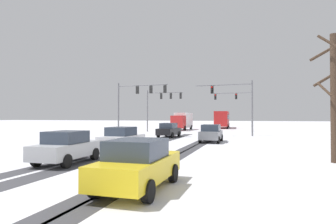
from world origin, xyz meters
name	(u,v)px	position (x,y,z in m)	size (l,w,h in m)	color
wheel_track_left_lane	(193,149)	(3.75, 15.16, 0.00)	(0.78, 33.36, 0.01)	#424247
wheel_track_right_lane	(185,149)	(3.13, 15.16, 0.00)	(0.73, 33.36, 0.01)	#424247
wheel_track_center	(142,147)	(-0.26, 15.16, 0.00)	(1.17, 33.36, 0.01)	#424247
wheel_track_oncoming	(126,147)	(-1.65, 15.16, 0.00)	(1.02, 33.36, 0.01)	#424247
sidewalk_kerb_right	(277,154)	(9.31, 13.65, 0.06)	(4.00, 33.36, 0.12)	white
traffic_signal_near_right	(236,98)	(6.07, 28.39, 4.46)	(6.64, 0.39, 6.50)	slate
traffic_signal_near_left	(138,96)	(-5.31, 26.20, 4.81)	(6.54, 0.58, 6.50)	slate
traffic_signal_far_left	(161,101)	(-5.67, 36.52, 4.78)	(5.69, 0.75, 6.50)	slate
traffic_signal_far_right	(238,102)	(5.82, 40.40, 4.65)	(6.07, 0.53, 6.50)	slate
car_black_lead	(169,130)	(-1.23, 25.68, 0.82)	(1.98, 4.17, 1.62)	black
car_grey_second	(211,133)	(4.25, 20.90, 0.82)	(1.85, 4.11, 1.62)	slate
car_white_third	(122,138)	(-0.96, 13.09, 0.82)	(1.98, 4.17, 1.62)	silver
car_silver_fourth	(67,147)	(-1.12, 7.22, 0.82)	(1.95, 4.16, 1.62)	#B7BABF
car_yellow_cab_fifth	(138,164)	(4.29, 3.54, 0.82)	(1.84, 4.10, 1.62)	yellow
bus_oncoming	(222,118)	(2.07, 53.18, 1.99)	(3.03, 11.10, 3.38)	#B21E1E
box_truck_delivery	(182,121)	(-3.82, 42.82, 1.63)	(2.37, 7.43, 3.02)	red
bare_tree_sidewalk_near	(333,93)	(11.83, 11.27, 3.56)	(1.72, 1.90, 6.60)	#423023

